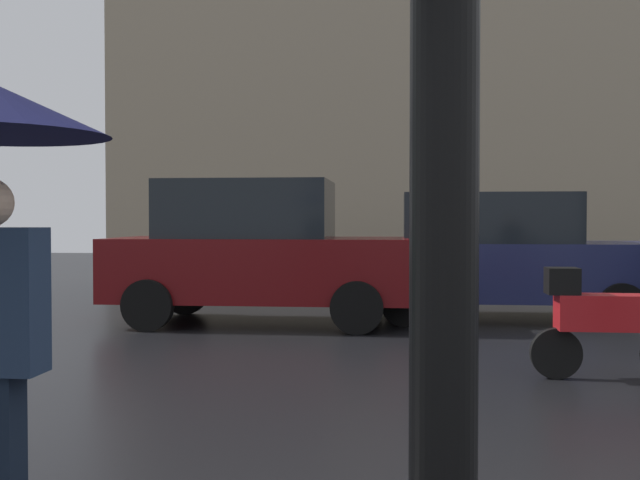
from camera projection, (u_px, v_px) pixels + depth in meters
name	position (u px, v px, depth m)	size (l,w,h in m)	color
parked_scooter	(606.00, 318.00, 6.96)	(1.43, 0.32, 1.23)	black
parked_car_left	(258.00, 251.00, 10.74)	(4.16, 1.97, 1.98)	#590C0F
parked_car_right	(498.00, 255.00, 11.20)	(4.36, 2.04, 1.82)	#1E234C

